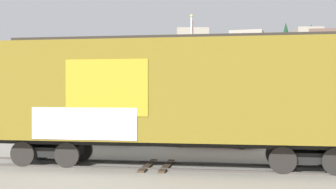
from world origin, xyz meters
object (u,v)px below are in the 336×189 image
object	(u,v)px
freight_car	(173,93)
parked_car_green	(106,127)
flagpole	(192,58)
parked_car_red	(213,130)

from	to	relation	value
freight_car	parked_car_green	bearing A→B (deg)	125.35
flagpole	parked_car_red	size ratio (longest dim) A/B	1.60
flagpole	parked_car_red	xyz separation A→B (m)	(1.47, -3.77, -3.90)
parked_car_green	parked_car_red	xyz separation A→B (m)	(5.65, -0.20, -0.08)
flagpole	parked_car_green	xyz separation A→B (m)	(-4.18, -3.57, -3.82)
flagpole	parked_car_red	distance (m)	5.62
flagpole	parked_car_red	bearing A→B (deg)	-68.66
freight_car	flagpole	distance (m)	10.22
flagpole	parked_car_green	bearing A→B (deg)	-139.49
freight_car	parked_car_green	xyz separation A→B (m)	(-4.57, 6.44, -1.83)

